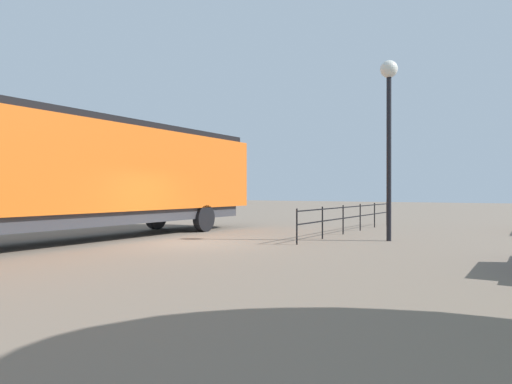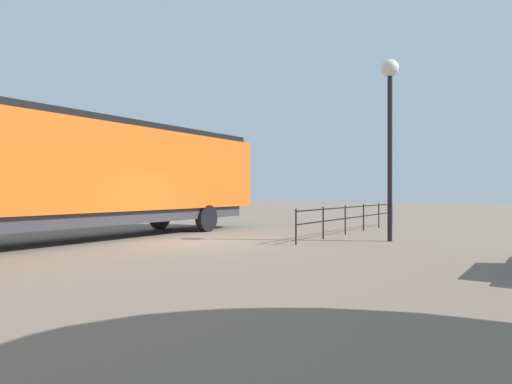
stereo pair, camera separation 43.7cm
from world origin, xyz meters
name	(u,v)px [view 1 (the left image)]	position (x,y,z in m)	size (l,w,h in m)	color
ground_plane	(191,243)	(0.00, 0.00, 0.00)	(120.00, 120.00, 0.00)	#756656
locomotive	(84,172)	(-3.49, -1.37, 2.33)	(2.95, 17.05, 4.15)	orange
lamp_post	(389,106)	(5.35, 3.88, 4.52)	(0.58, 0.58, 6.07)	black
platform_fence	(352,214)	(3.18, 6.36, 0.74)	(0.05, 10.18, 1.13)	black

